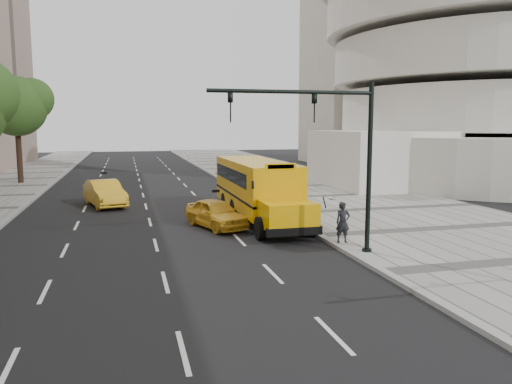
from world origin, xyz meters
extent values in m
plane|color=black|center=(0.00, 0.00, 0.00)|extent=(140.00, 140.00, 0.00)
cube|color=gray|center=(12.00, 0.00, 0.07)|extent=(12.00, 140.00, 0.15)
cube|color=gray|center=(6.00, 0.00, 0.07)|extent=(0.30, 140.00, 0.15)
cylinder|color=silver|center=(30.00, 14.00, 2.00)|extent=(32.00, 32.00, 4.00)
cylinder|color=silver|center=(30.00, 14.00, 6.10)|extent=(26.00, 26.00, 3.60)
cylinder|color=silver|center=(30.00, 14.00, 10.30)|extent=(27.60, 27.60, 3.60)
cylinder|color=silver|center=(30.00, 14.00, 14.50)|extent=(29.20, 29.20, 3.60)
cube|color=#BAB3A3|center=(28.00, 34.00, 17.50)|extent=(14.00, 12.00, 35.00)
cube|color=silver|center=(17.00, 10.00, 2.20)|extent=(8.00, 10.00, 4.40)
cylinder|color=black|center=(-10.50, 19.02, 2.82)|extent=(0.44, 0.44, 5.65)
sphere|color=#234115|center=(-10.50, 19.02, 6.36)|extent=(4.83, 4.83, 4.83)
sphere|color=#234115|center=(-9.29, 19.32, 6.96)|extent=(3.38, 3.38, 3.38)
sphere|color=#234115|center=(-11.47, 18.62, 5.96)|extent=(3.14, 3.14, 3.14)
cube|color=#E3A004|center=(4.50, 0.01, 1.77)|extent=(2.50, 9.00, 2.45)
cube|color=#E3A004|center=(4.50, -5.49, 1.10)|extent=(2.20, 2.00, 1.10)
cube|color=black|center=(4.50, -6.37, 0.55)|extent=(2.38, 0.25, 0.35)
cube|color=black|center=(4.50, 0.01, 1.25)|extent=(2.52, 9.00, 0.12)
cube|color=black|center=(4.50, -4.43, 2.25)|extent=(2.05, 0.10, 0.90)
cube|color=black|center=(4.50, 0.51, 2.25)|extent=(2.52, 7.50, 0.70)
cube|color=#E3A004|center=(4.50, -4.44, 3.05)|extent=(1.40, 0.12, 0.28)
ellipsoid|color=silver|center=(6.02, -6.89, 1.90)|extent=(0.32, 0.32, 0.14)
cylinder|color=black|center=(5.78, -6.67, 1.70)|extent=(0.36, 0.47, 0.58)
cylinder|color=black|center=(3.37, -5.19, 0.50)|extent=(0.30, 1.00, 1.00)
cylinder|color=black|center=(5.63, -5.19, 0.50)|extent=(0.30, 1.00, 1.00)
cylinder|color=black|center=(3.37, 0.01, 0.50)|extent=(0.30, 1.00, 1.00)
cylinder|color=black|center=(5.63, 0.01, 0.50)|extent=(0.30, 1.00, 1.00)
cylinder|color=black|center=(3.37, 2.51, 0.50)|extent=(0.30, 1.00, 1.00)
cylinder|color=black|center=(5.63, 2.51, 0.50)|extent=(0.30, 1.00, 1.00)
imported|color=gold|center=(2.00, -2.18, 0.69)|extent=(2.82, 4.33, 1.37)
imported|color=gold|center=(-3.36, 5.78, 0.78)|extent=(2.85, 5.00, 1.56)
imported|color=black|center=(6.31, -7.08, 0.98)|extent=(0.62, 0.42, 1.65)
cylinder|color=black|center=(6.60, -8.64, 3.20)|extent=(0.18, 0.18, 6.40)
cylinder|color=black|center=(6.60, -8.64, 0.12)|extent=(0.36, 0.36, 0.25)
cylinder|color=black|center=(3.60, -8.64, 6.00)|extent=(6.00, 0.14, 0.14)
imported|color=black|center=(4.40, -8.64, 5.45)|extent=(0.16, 0.20, 1.00)
imported|color=black|center=(1.40, -8.64, 5.45)|extent=(0.16, 0.20, 1.00)
camera|label=1|loc=(-2.05, -25.28, 4.87)|focal=35.00mm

